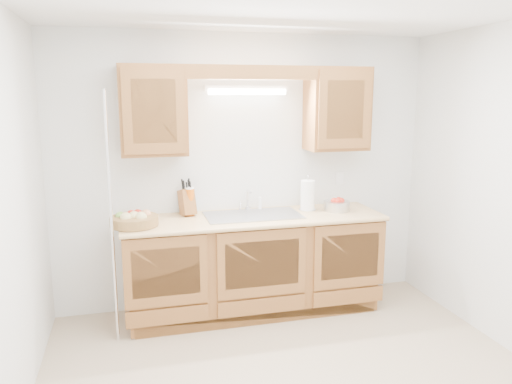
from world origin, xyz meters
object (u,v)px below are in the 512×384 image
object	(u,v)px
fruit_basket	(134,219)
apple_bowl	(337,205)
knife_block	(187,202)
paper_towel	(308,196)

from	to	relation	value
fruit_basket	apple_bowl	size ratio (longest dim) A/B	1.61
fruit_basket	knife_block	xyz separation A→B (m)	(0.47, 0.27, 0.07)
fruit_basket	apple_bowl	world-z (taller)	fruit_basket
apple_bowl	knife_block	bearing A→B (deg)	172.23
paper_towel	apple_bowl	bearing A→B (deg)	-17.49
fruit_basket	knife_block	size ratio (longest dim) A/B	1.44
knife_block	paper_towel	distance (m)	1.11
fruit_basket	apple_bowl	xyz separation A→B (m)	(1.83, 0.08, -0.00)
fruit_basket	paper_towel	bearing A→B (deg)	6.02
knife_block	apple_bowl	world-z (taller)	knife_block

